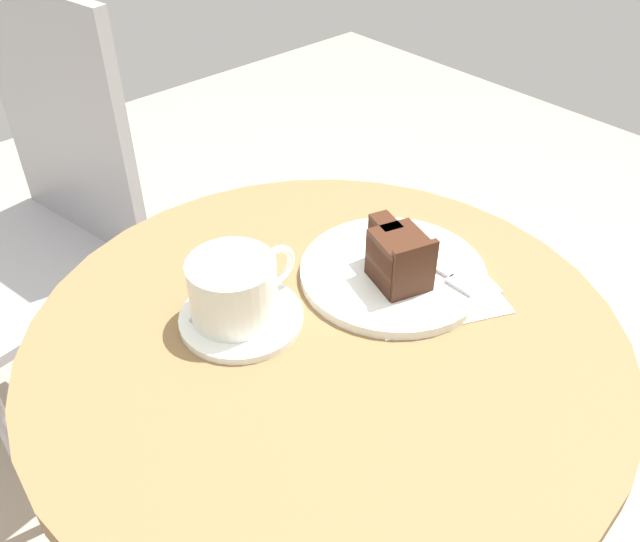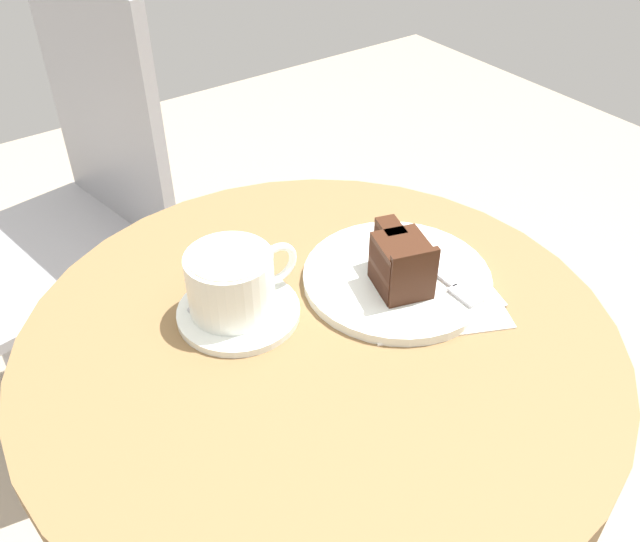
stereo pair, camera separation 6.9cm
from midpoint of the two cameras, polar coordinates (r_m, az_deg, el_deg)
The scene contains 9 objects.
cafe_table at distance 0.85m, azimuth 2.34°, elevation -11.55°, with size 0.67×0.67×0.71m.
saucer at distance 0.77m, azimuth -4.33°, elevation -3.53°, with size 0.14×0.14×0.01m.
coffee_cup at distance 0.75m, azimuth -4.82°, elevation -0.94°, with size 0.13×0.10×0.07m.
teaspoon at distance 0.80m, azimuth -4.41°, elevation -1.27°, with size 0.11×0.02×0.00m.
cake_plate at distance 0.83m, azimuth 8.87°, elevation -0.65°, with size 0.23×0.23×0.01m.
cake_slice at distance 0.79m, azimuth 9.35°, elevation 0.58°, with size 0.07×0.10×0.07m.
fork at distance 0.82m, azimuth 12.64°, elevation -0.62°, with size 0.02×0.16×0.00m.
napkin at distance 0.83m, azimuth 11.15°, elevation -1.30°, with size 0.21×0.22×0.00m.
cafe_chair at distance 1.36m, azimuth -18.34°, elevation 5.98°, with size 0.44×0.44×0.93m.
Camera 2 is at (-0.32, -0.45, 1.23)m, focal length 38.00 mm.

